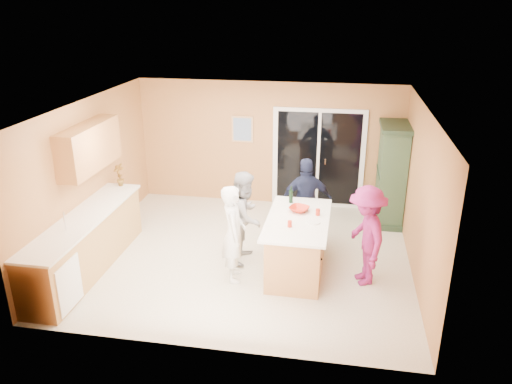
% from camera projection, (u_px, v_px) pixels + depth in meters
% --- Properties ---
extents(floor, '(5.50, 5.50, 0.00)m').
position_uv_depth(floor, '(246.00, 255.00, 8.62)').
color(floor, beige).
rests_on(floor, ground).
extents(ceiling, '(5.50, 5.00, 0.10)m').
position_uv_depth(ceiling, '(245.00, 106.00, 7.68)').
color(ceiling, silver).
rests_on(ceiling, wall_back).
extents(wall_back, '(5.50, 0.10, 2.60)m').
position_uv_depth(wall_back, '(268.00, 144.00, 10.45)').
color(wall_back, '#E49D5E').
rests_on(wall_back, ground).
extents(wall_front, '(5.50, 0.10, 2.60)m').
position_uv_depth(wall_front, '(206.00, 258.00, 5.85)').
color(wall_front, '#E49D5E').
rests_on(wall_front, ground).
extents(wall_left, '(0.10, 5.00, 2.60)m').
position_uv_depth(wall_left, '(89.00, 176.00, 8.59)').
color(wall_left, '#E49D5E').
rests_on(wall_left, ground).
extents(wall_right, '(0.10, 5.00, 2.60)m').
position_uv_depth(wall_right, '(420.00, 196.00, 7.71)').
color(wall_right, '#E49D5E').
rests_on(wall_right, ground).
extents(left_cabinet_run, '(0.65, 3.05, 1.24)m').
position_uv_depth(left_cabinet_run, '(82.00, 248.00, 7.88)').
color(left_cabinet_run, '#B58546').
rests_on(left_cabinet_run, floor).
extents(upper_cabinets, '(0.35, 1.60, 0.75)m').
position_uv_depth(upper_cabinets, '(89.00, 147.00, 8.17)').
color(upper_cabinets, '#B58546').
rests_on(upper_cabinets, wall_left).
extents(sliding_door, '(1.90, 0.07, 2.10)m').
position_uv_depth(sliding_door, '(318.00, 159.00, 10.34)').
color(sliding_door, white).
rests_on(sliding_door, floor).
extents(framed_picture, '(0.46, 0.04, 0.56)m').
position_uv_depth(framed_picture, '(242.00, 129.00, 10.40)').
color(framed_picture, tan).
rests_on(framed_picture, wall_back).
extents(kitchen_island, '(0.99, 1.80, 0.94)m').
position_uv_depth(kitchen_island, '(297.00, 247.00, 7.98)').
color(kitchen_island, '#B58546').
rests_on(kitchen_island, floor).
extents(green_hutch, '(0.56, 1.07, 1.97)m').
position_uv_depth(green_hutch, '(391.00, 175.00, 9.62)').
color(green_hutch, '#213523').
rests_on(green_hutch, floor).
extents(woman_white, '(0.50, 0.64, 1.56)m').
position_uv_depth(woman_white, '(234.00, 234.00, 7.65)').
color(woman_white, silver).
rests_on(woman_white, floor).
extents(woman_grey, '(0.68, 0.83, 1.56)m').
position_uv_depth(woman_grey, '(245.00, 217.00, 8.25)').
color(woman_grey, '#A1A1A4').
rests_on(woman_grey, floor).
extents(woman_navy, '(1.00, 0.61, 1.60)m').
position_uv_depth(woman_navy, '(306.00, 202.00, 8.80)').
color(woman_navy, '#181E35').
rests_on(woman_navy, floor).
extents(woman_magenta, '(0.85, 1.15, 1.58)m').
position_uv_depth(woman_magenta, '(366.00, 236.00, 7.56)').
color(woman_magenta, '#811C53').
rests_on(woman_magenta, floor).
extents(serving_bowl, '(0.40, 0.40, 0.08)m').
position_uv_depth(serving_bowl, '(299.00, 209.00, 8.05)').
color(serving_bowl, '#B52614').
rests_on(serving_bowl, kitchen_island).
extents(tulip_vase, '(0.26, 0.22, 0.42)m').
position_uv_depth(tulip_vase, '(119.00, 175.00, 9.08)').
color(tulip_vase, '#AD3011').
rests_on(tulip_vase, left_cabinet_run).
extents(tumbler_near, '(0.08, 0.08, 0.10)m').
position_uv_depth(tumbler_near, '(290.00, 224.00, 7.49)').
color(tumbler_near, '#B52614').
rests_on(tumbler_near, kitchen_island).
extents(tumbler_far, '(0.09, 0.09, 0.10)m').
position_uv_depth(tumbler_far, '(318.00, 212.00, 7.90)').
color(tumbler_far, '#B52614').
rests_on(tumbler_far, kitchen_island).
extents(wine_bottle, '(0.07, 0.07, 0.29)m').
position_uv_depth(wine_bottle, '(291.00, 196.00, 8.36)').
color(wine_bottle, black).
rests_on(wine_bottle, kitchen_island).
extents(white_plate, '(0.26, 0.26, 0.01)m').
position_uv_depth(white_plate, '(313.00, 222.00, 7.65)').
color(white_plate, silver).
rests_on(white_plate, kitchen_island).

